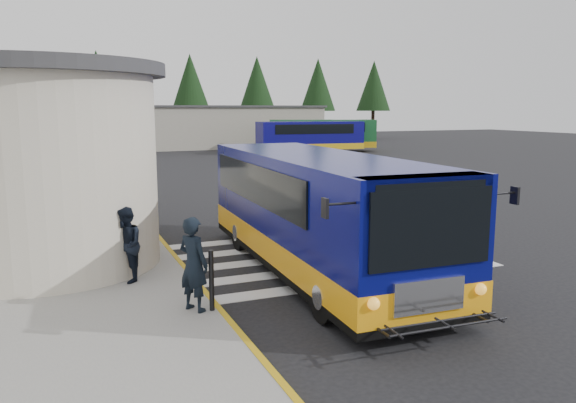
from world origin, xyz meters
name	(u,v)px	position (x,y,z in m)	size (l,w,h in m)	color
ground	(318,248)	(0.00, 0.00, 0.00)	(140.00, 140.00, 0.00)	black
curb_strip	(151,229)	(-4.05, 4.00, 0.08)	(0.12, 34.00, 0.16)	gold
crosswalk	(314,256)	(-0.50, -0.80, 0.01)	(8.00, 5.35, 0.01)	silver
depot_building	(190,127)	(6.00, 42.00, 2.11)	(26.40, 8.40, 4.20)	gray
tree_line	(175,82)	(6.29, 50.00, 6.77)	(58.40, 4.40, 10.00)	black
transit_bus	(317,217)	(-1.07, -2.13, 1.35)	(3.66, 10.13, 2.83)	#080B5F
pedestrian_a	(194,264)	(-4.50, -3.98, 1.05)	(0.65, 0.43, 1.79)	black
pedestrian_b	(126,245)	(-5.44, -1.66, 0.98)	(0.80, 0.63, 1.65)	black
bollard	(211,280)	(-4.20, -4.11, 0.73)	(0.10, 0.10, 1.16)	black
far_bus_a	(310,136)	(14.12, 30.98, 1.56)	(9.45, 3.29, 2.40)	#0A075C
far_bus_b	(322,134)	(16.14, 32.71, 1.62)	(9.98, 5.83, 2.49)	#165427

